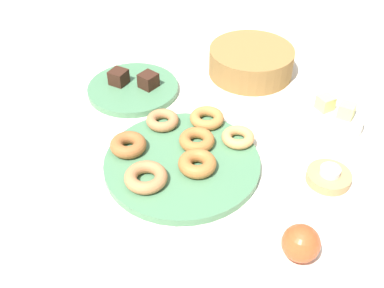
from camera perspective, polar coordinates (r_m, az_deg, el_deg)
ground_plane at (r=1.04m, az=-1.22°, el=-2.72°), size 2.40×2.40×0.00m
donut_plate at (r=1.04m, az=-1.23°, el=-2.36°), size 0.35×0.35×0.02m
donut_0 at (r=1.06m, az=-7.87°, el=-0.10°), size 0.09×0.09×0.03m
donut_1 at (r=1.13m, az=1.85°, el=3.22°), size 0.11×0.11×0.03m
donut_2 at (r=0.97m, az=-5.55°, el=-4.24°), size 0.11×0.11×0.03m
donut_3 at (r=1.08m, az=5.70°, el=0.84°), size 0.11×0.11×0.02m
donut_4 at (r=1.06m, az=0.60°, el=0.48°), size 0.10×0.10×0.03m
donut_5 at (r=1.00m, az=0.66°, el=-2.43°), size 0.09×0.09×0.03m
donut_6 at (r=1.12m, az=-3.67°, el=2.95°), size 0.11×0.11×0.02m
cake_plate at (r=1.28m, az=-7.28°, el=6.78°), size 0.25×0.25×0.02m
brownie_near at (r=1.29m, az=-9.05°, el=8.16°), size 0.05×0.06×0.04m
brownie_far at (r=1.26m, az=-5.41°, el=7.81°), size 0.05×0.05×0.04m
candle_holder at (r=1.04m, az=16.51°, el=-3.94°), size 0.10×0.10×0.02m
tealight at (r=1.03m, az=16.69°, el=-3.21°), size 0.04×0.04×0.01m
basket at (r=1.35m, az=7.29°, el=10.07°), size 0.34×0.34×0.08m
fruit_bowl at (r=1.20m, az=16.84°, el=2.96°), size 0.15×0.15×0.03m
melon_chunk_left at (r=1.19m, az=16.12°, el=4.89°), size 0.04×0.04×0.04m
melon_chunk_right at (r=1.18m, az=18.53°, el=3.93°), size 0.05×0.05×0.04m
apple at (r=0.88m, az=13.27°, el=-11.85°), size 0.07×0.07×0.07m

